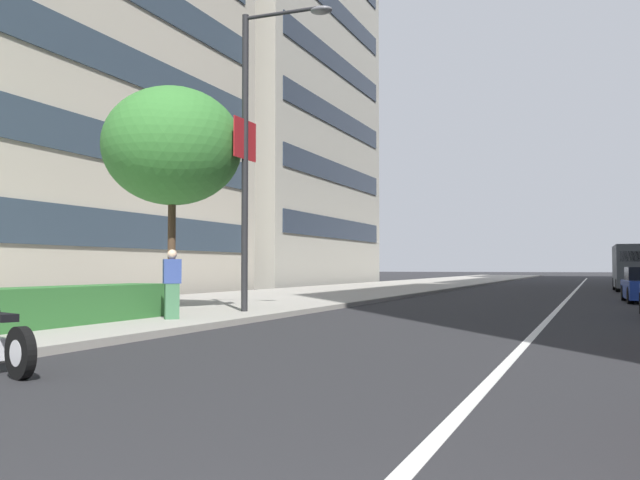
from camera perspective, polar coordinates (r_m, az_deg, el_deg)
sidewalk_right_plaza at (r=33.94m, az=0.19°, el=-4.39°), size 160.00×9.22×0.15m
lane_centre_stripe at (r=36.60m, az=19.84°, el=-4.21°), size 110.00×0.16×0.01m
delivery_van_ahead at (r=43.48m, az=24.24°, el=-1.99°), size 5.89×2.18×2.60m
street_lamp_with_banners at (r=19.39m, az=-5.12°, el=8.91°), size 1.26×2.65×8.20m
clipped_hedge_bed at (r=15.53m, az=-20.73°, el=-5.06°), size 6.44×1.10×0.80m
street_tree_by_lamp_post at (r=20.29m, az=-11.96°, el=7.48°), size 3.92×3.92×6.28m
pedestrian_on_plaza at (r=16.59m, az=-12.00°, el=-3.54°), size 0.46×0.47×1.62m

